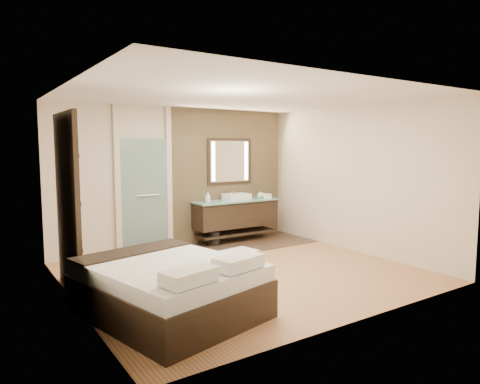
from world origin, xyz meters
TOP-DOWN VIEW (x-y plane):
  - floor at (0.00, 0.00)m, footprint 5.00×5.00m
  - tile_strip at (0.60, 1.60)m, footprint 3.80×1.30m
  - stone_wall at (1.10, 2.21)m, footprint 2.60×0.08m
  - vanity at (1.10, 1.92)m, footprint 1.85×0.55m
  - mirror_unit at (1.10, 2.16)m, footprint 1.06×0.04m
  - frosted_door at (-0.75, 2.20)m, footprint 1.10×0.12m
  - shoji_partition at (-2.43, 0.60)m, footprint 0.06×1.20m
  - bed at (-1.65, -0.89)m, footprint 1.99×2.29m
  - bath_mat at (0.60, 1.11)m, footprint 0.79×0.61m
  - waste_bin at (0.54, 1.85)m, footprint 0.30×0.30m
  - tissue_box at (1.78, 1.74)m, footprint 0.12×0.12m
  - soap_bottle_a at (0.45, 1.92)m, footprint 0.08×0.08m
  - soap_bottle_b at (0.45, 1.95)m, footprint 0.10×0.10m
  - soap_bottle_c at (1.69, 1.90)m, footprint 0.14×0.14m
  - cup at (1.74, 1.90)m, footprint 0.16×0.16m

SIDE VIEW (x-z plane):
  - floor at x=0.00m, z-range 0.00..0.00m
  - tile_strip at x=0.60m, z-range 0.00..0.01m
  - bath_mat at x=0.60m, z-range 0.01..0.03m
  - waste_bin at x=0.54m, z-range 0.00..0.28m
  - bed at x=-1.65m, z-range -0.06..0.70m
  - vanity at x=1.10m, z-range 0.14..1.02m
  - tissue_box at x=1.78m, z-range 0.86..0.97m
  - cup at x=1.74m, z-range 0.86..0.97m
  - soap_bottle_c at x=1.69m, z-range 0.86..1.01m
  - soap_bottle_b at x=0.45m, z-range 0.86..1.05m
  - soap_bottle_a at x=0.45m, z-range 0.86..1.06m
  - frosted_door at x=-0.75m, z-range -0.21..2.49m
  - shoji_partition at x=-2.43m, z-range 0.01..2.41m
  - stone_wall at x=1.10m, z-range 0.00..2.70m
  - mirror_unit at x=1.10m, z-range 1.17..2.13m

